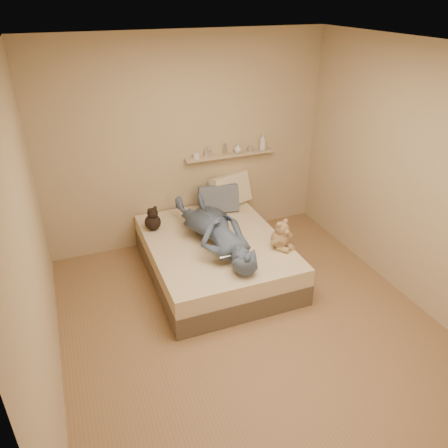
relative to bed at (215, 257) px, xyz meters
name	(u,v)px	position (x,y,z in m)	size (l,w,h in m)	color
room	(251,207)	(0.00, -0.93, 1.08)	(3.80, 3.80, 3.80)	#886446
bed	(215,257)	(0.00, 0.00, 0.00)	(1.50, 1.90, 0.45)	brown
game_console	(226,254)	(-0.08, -0.53, 0.37)	(0.17, 0.08, 0.06)	#A9ACB0
teddy_bear	(281,236)	(0.62, -0.41, 0.37)	(0.27, 0.28, 0.34)	#906F4F
dark_plush	(153,220)	(-0.60, 0.50, 0.35)	(0.19, 0.19, 0.30)	black
pillow_cream	(231,190)	(0.53, 0.83, 0.43)	(0.55, 0.16, 0.40)	beige
pillow_grey	(219,199)	(0.31, 0.69, 0.40)	(0.50, 0.14, 0.34)	slate
person	(215,230)	(-0.03, -0.09, 0.41)	(0.57, 1.57, 0.38)	#425168
wall_shelf	(230,155)	(0.55, 0.91, 0.88)	(1.20, 0.12, 0.03)	tan
shelf_bottles	(239,147)	(0.67, 0.91, 0.96)	(1.00, 0.10, 0.21)	white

